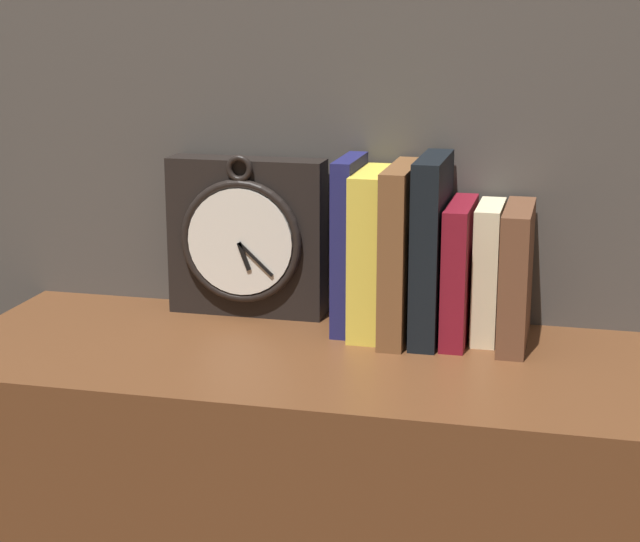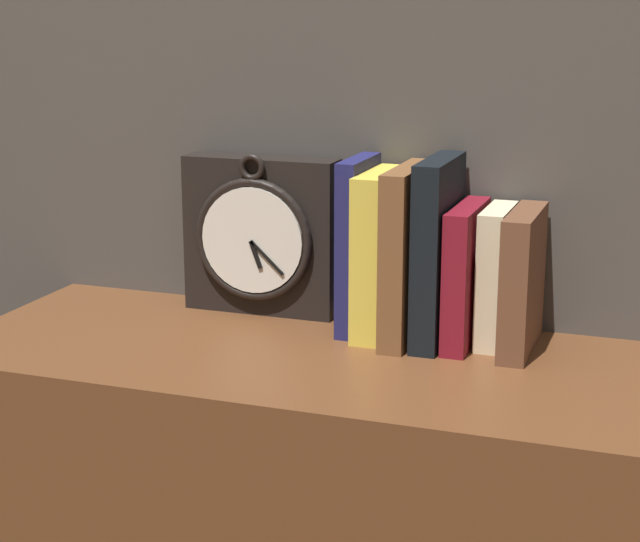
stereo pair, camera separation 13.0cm
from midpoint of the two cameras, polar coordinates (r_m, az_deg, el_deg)
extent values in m
cube|color=black|center=(1.49, -0.63, 1.89)|extent=(0.22, 0.05, 0.22)
torus|color=black|center=(1.46, -1.05, 1.64)|extent=(0.17, 0.01, 0.17)
cylinder|color=white|center=(1.46, -1.10, 1.62)|extent=(0.15, 0.01, 0.15)
cube|color=black|center=(1.46, -0.90, 0.84)|extent=(0.02, 0.00, 0.04)
cube|color=black|center=(1.45, -0.29, 0.68)|extent=(0.05, 0.00, 0.05)
torus|color=black|center=(1.44, -1.07, 5.53)|extent=(0.04, 0.01, 0.04)
cube|color=navy|center=(1.41, 4.68, 1.38)|extent=(0.03, 0.12, 0.23)
cube|color=yellow|center=(1.40, 5.86, 0.90)|extent=(0.04, 0.14, 0.22)
cube|color=brown|center=(1.38, 7.36, 0.87)|extent=(0.03, 0.16, 0.22)
cube|color=black|center=(1.37, 9.01, 1.02)|extent=(0.03, 0.15, 0.24)
cube|color=maroon|center=(1.38, 10.48, -0.25)|extent=(0.03, 0.14, 0.18)
cube|color=beige|center=(1.39, 12.04, -0.29)|extent=(0.03, 0.11, 0.18)
cube|color=brown|center=(1.36, 13.47, -0.57)|extent=(0.03, 0.15, 0.18)
camera|label=1|loc=(0.07, -87.14, 0.73)|focal=60.00mm
camera|label=2|loc=(0.07, 92.86, -0.73)|focal=60.00mm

